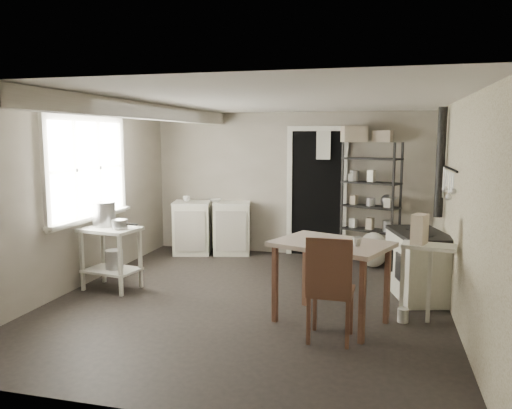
% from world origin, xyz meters
% --- Properties ---
extents(floor, '(5.00, 5.00, 0.00)m').
position_xyz_m(floor, '(0.00, 0.00, 0.00)').
color(floor, black).
rests_on(floor, ground).
extents(ceiling, '(5.00, 5.00, 0.00)m').
position_xyz_m(ceiling, '(0.00, 0.00, 2.30)').
color(ceiling, silver).
rests_on(ceiling, wall_back).
extents(wall_back, '(4.50, 0.02, 2.30)m').
position_xyz_m(wall_back, '(0.00, 2.50, 1.15)').
color(wall_back, '#A09788').
rests_on(wall_back, ground).
extents(wall_front, '(4.50, 0.02, 2.30)m').
position_xyz_m(wall_front, '(0.00, -2.50, 1.15)').
color(wall_front, '#A09788').
rests_on(wall_front, ground).
extents(wall_left, '(0.02, 5.00, 2.30)m').
position_xyz_m(wall_left, '(-2.25, 0.00, 1.15)').
color(wall_left, '#A09788').
rests_on(wall_left, ground).
extents(wall_right, '(0.02, 5.00, 2.30)m').
position_xyz_m(wall_right, '(2.25, 0.00, 1.15)').
color(wall_right, '#A09788').
rests_on(wall_right, ground).
extents(window, '(0.12, 1.76, 1.28)m').
position_xyz_m(window, '(-2.22, 0.20, 1.50)').
color(window, white).
rests_on(window, wall_left).
extents(doorway, '(0.96, 0.10, 2.08)m').
position_xyz_m(doorway, '(0.45, 2.47, 1.00)').
color(doorway, white).
rests_on(doorway, ground).
extents(ceiling_beam, '(0.18, 5.00, 0.18)m').
position_xyz_m(ceiling_beam, '(-1.20, 0.00, 2.20)').
color(ceiling_beam, white).
rests_on(ceiling_beam, ceiling).
extents(wallpaper_panel, '(0.01, 5.00, 2.30)m').
position_xyz_m(wallpaper_panel, '(2.24, 0.00, 1.15)').
color(wallpaper_panel, beige).
rests_on(wallpaper_panel, wall_right).
extents(utensil_rail, '(0.06, 1.20, 0.44)m').
position_xyz_m(utensil_rail, '(2.19, 0.60, 1.55)').
color(utensil_rail, '#B5B5B7').
rests_on(utensil_rail, wall_right).
extents(prep_table, '(0.76, 0.59, 0.78)m').
position_xyz_m(prep_table, '(-1.80, 0.01, 0.40)').
color(prep_table, white).
rests_on(prep_table, ground).
extents(stockpot, '(0.33, 0.33, 0.30)m').
position_xyz_m(stockpot, '(-1.94, 0.10, 0.94)').
color(stockpot, '#B5B5B7').
rests_on(stockpot, prep_table).
extents(saucepan, '(0.23, 0.23, 0.11)m').
position_xyz_m(saucepan, '(-1.64, -0.04, 0.85)').
color(saucepan, '#B5B5B7').
rests_on(saucepan, prep_table).
extents(bucket, '(0.24, 0.24, 0.24)m').
position_xyz_m(bucket, '(-1.77, 0.01, 0.39)').
color(bucket, '#B5B5B7').
rests_on(bucket, prep_table).
extents(base_cabinets, '(1.40, 0.86, 0.86)m').
position_xyz_m(base_cabinets, '(-1.22, 2.18, 0.46)').
color(base_cabinets, '#ECE8CD').
rests_on(base_cabinets, ground).
extents(mixing_bowl, '(0.35, 0.35, 0.07)m').
position_xyz_m(mixing_bowl, '(-1.15, 2.16, 0.95)').
color(mixing_bowl, silver).
rests_on(mixing_bowl, base_cabinets).
extents(counter_cup, '(0.15, 0.15, 0.10)m').
position_xyz_m(counter_cup, '(-1.61, 2.04, 0.97)').
color(counter_cup, silver).
rests_on(counter_cup, base_cabinets).
extents(shelf_rack, '(0.93, 0.65, 1.83)m').
position_xyz_m(shelf_rack, '(1.30, 2.31, 0.95)').
color(shelf_rack, black).
rests_on(shelf_rack, ground).
extents(shelf_jar, '(0.08, 0.09, 0.18)m').
position_xyz_m(shelf_jar, '(0.99, 2.34, 1.36)').
color(shelf_jar, silver).
rests_on(shelf_jar, shelf_rack).
extents(storage_box_a, '(0.42, 0.39, 0.24)m').
position_xyz_m(storage_box_a, '(1.03, 2.28, 2.01)').
color(storage_box_a, beige).
rests_on(storage_box_a, shelf_rack).
extents(storage_box_b, '(0.31, 0.30, 0.17)m').
position_xyz_m(storage_box_b, '(1.45, 2.35, 1.99)').
color(storage_box_b, beige).
rests_on(storage_box_b, shelf_rack).
extents(stove, '(0.79, 1.11, 0.79)m').
position_xyz_m(stove, '(1.92, 0.65, 0.44)').
color(stove, '#ECE8CD').
rests_on(stove, ground).
extents(stovepipe, '(0.13, 0.13, 1.46)m').
position_xyz_m(stovepipe, '(2.16, 1.13, 1.59)').
color(stovepipe, black).
rests_on(stovepipe, stove).
extents(side_ledge, '(0.58, 0.37, 0.82)m').
position_xyz_m(side_ledge, '(1.95, -0.22, 0.43)').
color(side_ledge, white).
rests_on(side_ledge, ground).
extents(oats_box, '(0.19, 0.24, 0.31)m').
position_xyz_m(oats_box, '(1.85, -0.22, 1.01)').
color(oats_box, beige).
rests_on(oats_box, side_ledge).
extents(work_table, '(1.32, 1.13, 0.85)m').
position_xyz_m(work_table, '(0.99, -0.47, 0.38)').
color(work_table, '#BCAFA1').
rests_on(work_table, ground).
extents(table_cup, '(0.10, 0.10, 0.09)m').
position_xyz_m(table_cup, '(1.25, -0.59, 0.80)').
color(table_cup, silver).
rests_on(table_cup, work_table).
extents(chair, '(0.43, 0.45, 1.01)m').
position_xyz_m(chair, '(1.03, -0.90, 0.48)').
color(chair, '#523123').
rests_on(chair, ground).
extents(flour_sack, '(0.50, 0.45, 0.52)m').
position_xyz_m(flour_sack, '(1.37, 1.92, 0.24)').
color(flour_sack, silver).
rests_on(flour_sack, ground).
extents(floor_crock, '(0.15, 0.15, 0.14)m').
position_xyz_m(floor_crock, '(1.72, -0.27, 0.07)').
color(floor_crock, silver).
rests_on(floor_crock, ground).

